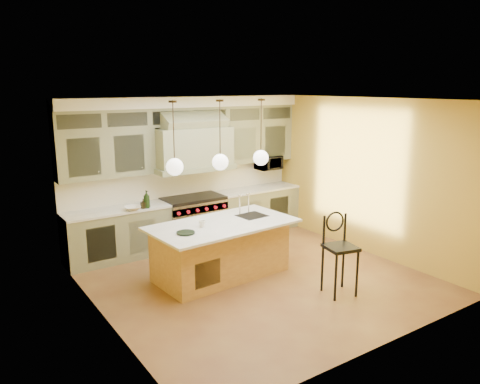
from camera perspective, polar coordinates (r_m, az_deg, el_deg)
floor at (r=7.84m, az=2.01°, el=-10.51°), size 5.00×5.00×0.00m
ceiling at (r=7.19m, az=2.19°, el=11.20°), size 5.00×5.00×0.00m
wall_back at (r=9.47m, az=-6.85°, el=2.70°), size 5.00×0.00×5.00m
wall_front at (r=5.63m, az=17.30°, el=-4.89°), size 5.00×0.00×5.00m
wall_left at (r=6.28m, az=-16.69°, el=-3.00°), size 0.00×5.00×5.00m
wall_right at (r=9.05m, az=15.01°, el=1.88°), size 0.00×5.00×5.00m
back_cabinetry at (r=9.24m, az=-6.09°, el=2.34°), size 5.00×0.77×2.90m
range at (r=9.39m, az=-5.69°, el=-3.41°), size 1.20×0.74×0.96m
kitchen_island at (r=7.80m, az=-2.28°, el=-6.89°), size 2.47×1.43×1.35m
counter_stool at (r=7.23m, az=12.02°, el=-6.72°), size 0.52×0.52×1.25m
microwave at (r=10.30m, az=3.50°, el=3.59°), size 0.54×0.37×0.30m
oil_bottle_a at (r=8.60m, az=-11.32°, el=-0.88°), size 0.14×0.14×0.32m
oil_bottle_b at (r=8.59m, az=-11.72°, el=-1.41°), size 0.08×0.08×0.18m
fruit_bowl at (r=8.53m, az=-12.98°, el=-1.94°), size 0.32×0.32×0.07m
cup at (r=7.43m, az=-4.64°, el=-3.87°), size 0.12×0.12×0.10m
pendant_left at (r=7.05m, az=-7.97°, el=3.28°), size 0.26×0.26×1.11m
pendant_center at (r=7.43m, az=-2.42°, el=3.89°), size 0.26×0.26×1.11m
pendant_right at (r=7.88m, az=2.55°, el=4.40°), size 0.26×0.26×1.11m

